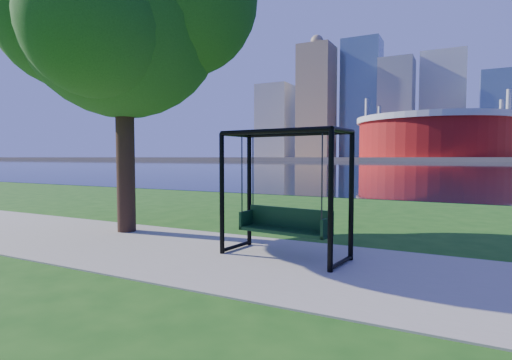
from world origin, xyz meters
The scene contains 8 objects.
ground centered at (0.00, 0.00, 0.00)m, with size 900.00×900.00×0.00m, color #1E5114.
path centered at (0.00, -0.50, 0.01)m, with size 120.00×4.00×0.03m, color #9E937F.
river centered at (0.00, 102.00, 0.01)m, with size 900.00×180.00×0.02m, color black.
far_bank centered at (0.00, 306.00, 1.00)m, with size 900.00×228.00×2.00m, color #937F60.
stadium centered at (-10.00, 235.00, 14.23)m, with size 83.00×83.00×32.00m.
skyline centered at (-4.27, 319.39, 35.89)m, with size 392.00×66.00×96.50m.
swing centered at (0.42, 0.00, 1.22)m, with size 2.58×1.35×2.53m.
park_tree centered at (-4.45, 0.63, 5.78)m, with size 6.70×6.05×8.32m.
Camera 1 is at (3.49, -7.24, 2.00)m, focal length 28.00 mm.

